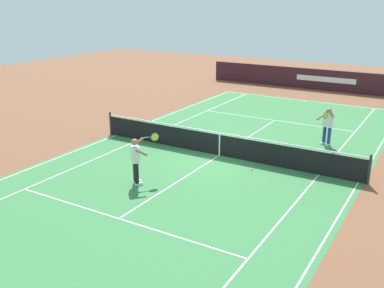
{
  "coord_description": "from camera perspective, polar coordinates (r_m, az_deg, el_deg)",
  "views": [
    {
      "loc": [
        15.2,
        7.74,
        6.12
      ],
      "look_at": [
        1.64,
        -0.34,
        0.9
      ],
      "focal_mm": 41.06,
      "sensor_mm": 36.0,
      "label": 1
    }
  ],
  "objects": [
    {
      "name": "tennis_player_far",
      "position": [
        20.01,
        17.2,
        2.43
      ],
      "size": [
        1.17,
        0.74,
        1.7
      ],
      "color": "navy",
      "rests_on": "ground_plane"
    },
    {
      "name": "stadium_barrier",
      "position": [
        32.5,
        16.74,
        7.98
      ],
      "size": [
        0.26,
        17.0,
        1.45
      ],
      "color": "#381923",
      "rests_on": "ground_plane"
    },
    {
      "name": "tennis_ball",
      "position": [
        16.65,
        7.76,
        -3.31
      ],
      "size": [
        0.07,
        0.07,
        0.07
      ],
      "primitive_type": "sphere",
      "color": "#CCE01E",
      "rests_on": "ground_plane"
    },
    {
      "name": "ground_plane",
      "position": [
        18.12,
        3.58,
        -1.47
      ],
      "size": [
        60.0,
        60.0,
        0.0
      ],
      "primitive_type": "plane",
      "color": "brown"
    },
    {
      "name": "court_line_markings",
      "position": [
        18.12,
        3.58,
        -1.46
      ],
      "size": [
        23.85,
        11.05,
        0.01
      ],
      "color": "white",
      "rests_on": "ground_plane"
    },
    {
      "name": "tennis_player_near",
      "position": [
        15.13,
        -7.25,
        -1.91
      ],
      "size": [
        1.15,
        0.75,
        1.7
      ],
      "color": "black",
      "rests_on": "ground_plane"
    },
    {
      "name": "court_slab",
      "position": [
        18.12,
        3.58,
        -1.47
      ],
      "size": [
        24.2,
        11.4,
        0.0
      ],
      "primitive_type": "cube",
      "color": "#387A42",
      "rests_on": "ground_plane"
    },
    {
      "name": "tennis_net",
      "position": [
        17.96,
        3.61,
        0.0
      ],
      "size": [
        0.1,
        11.7,
        1.08
      ],
      "color": "#2D2D33",
      "rests_on": "ground_plane"
    }
  ]
}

